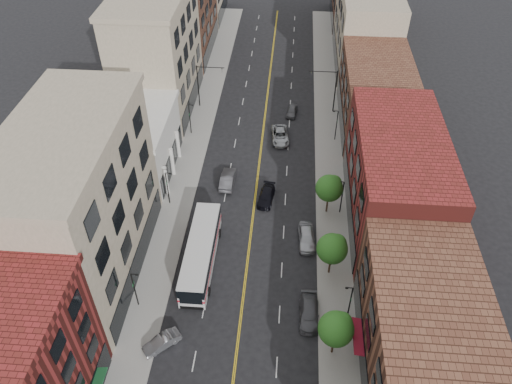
% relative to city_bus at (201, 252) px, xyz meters
% --- Properties ---
extents(ground, '(220.00, 220.00, 0.00)m').
position_rel_city_bus_xyz_m(ground, '(5.21, -14.30, -1.97)').
color(ground, black).
rests_on(ground, ground).
extents(sidewalk_left, '(4.00, 110.00, 0.15)m').
position_rel_city_bus_xyz_m(sidewalk_left, '(-4.79, 20.70, -1.89)').
color(sidewalk_left, gray).
rests_on(sidewalk_left, ground).
extents(sidewalk_right, '(4.00, 110.00, 0.15)m').
position_rel_city_bus_xyz_m(sidewalk_right, '(15.21, 20.70, -1.89)').
color(sidewalk_right, gray).
rests_on(sidewalk_right, ground).
extents(bldg_l_tanoffice, '(10.00, 22.00, 18.00)m').
position_rel_city_bus_xyz_m(bldg_l_tanoffice, '(-11.79, -1.30, 7.03)').
color(bldg_l_tanoffice, gray).
rests_on(bldg_l_tanoffice, ground).
extents(bldg_l_white, '(10.00, 14.00, 8.00)m').
position_rel_city_bus_xyz_m(bldg_l_white, '(-11.79, 16.70, 2.03)').
color(bldg_l_white, silver).
rests_on(bldg_l_white, ground).
extents(bldg_l_far_a, '(10.00, 20.00, 18.00)m').
position_rel_city_bus_xyz_m(bldg_l_far_a, '(-11.79, 33.70, 7.03)').
color(bldg_l_far_a, gray).
rests_on(bldg_l_far_a, ground).
extents(bldg_l_far_b, '(10.00, 20.00, 15.00)m').
position_rel_city_bus_xyz_m(bldg_l_far_b, '(-11.79, 53.70, 5.53)').
color(bldg_l_far_b, brown).
rests_on(bldg_l_far_b, ground).
extents(bldg_r_near, '(10.00, 26.00, 10.00)m').
position_rel_city_bus_xyz_m(bldg_r_near, '(22.21, -14.30, 3.03)').
color(bldg_r_near, brown).
rests_on(bldg_r_near, ground).
extents(bldg_r_mid, '(10.00, 22.00, 12.00)m').
position_rel_city_bus_xyz_m(bldg_r_mid, '(22.21, 9.70, 4.03)').
color(bldg_r_mid, maroon).
rests_on(bldg_r_mid, ground).
extents(bldg_r_far_a, '(10.00, 20.00, 10.00)m').
position_rel_city_bus_xyz_m(bldg_r_far_a, '(22.21, 30.70, 3.03)').
color(bldg_r_far_a, brown).
rests_on(bldg_r_far_a, ground).
extents(bldg_r_far_b, '(10.00, 22.00, 14.00)m').
position_rel_city_bus_xyz_m(bldg_r_far_b, '(22.21, 51.70, 5.03)').
color(bldg_r_far_b, gray).
rests_on(bldg_r_far_b, ground).
extents(tree_r_1, '(3.40, 3.40, 5.59)m').
position_rel_city_bus_xyz_m(tree_r_1, '(14.59, -10.23, 2.16)').
color(tree_r_1, black).
rests_on(tree_r_1, sidewalk_right).
extents(tree_r_2, '(3.40, 3.40, 5.59)m').
position_rel_city_bus_xyz_m(tree_r_2, '(14.59, -0.23, 2.16)').
color(tree_r_2, black).
rests_on(tree_r_2, sidewalk_right).
extents(tree_r_3, '(3.40, 3.40, 5.59)m').
position_rel_city_bus_xyz_m(tree_r_3, '(14.59, 9.77, 2.16)').
color(tree_r_3, black).
rests_on(tree_r_3, sidewalk_right).
extents(lamp_l_1, '(0.81, 0.55, 5.05)m').
position_rel_city_bus_xyz_m(lamp_l_1, '(-5.75, -6.30, 1.00)').
color(lamp_l_1, black).
rests_on(lamp_l_1, sidewalk_left).
extents(lamp_l_2, '(0.81, 0.55, 5.05)m').
position_rel_city_bus_xyz_m(lamp_l_2, '(-5.75, 9.70, 1.00)').
color(lamp_l_2, black).
rests_on(lamp_l_2, sidewalk_left).
extents(lamp_l_3, '(0.81, 0.55, 5.05)m').
position_rel_city_bus_xyz_m(lamp_l_3, '(-5.75, 25.70, 1.00)').
color(lamp_l_3, black).
rests_on(lamp_l_3, sidewalk_left).
extents(lamp_r_1, '(0.81, 0.55, 5.05)m').
position_rel_city_bus_xyz_m(lamp_r_1, '(16.16, -6.30, 1.00)').
color(lamp_r_1, black).
rests_on(lamp_r_1, sidewalk_right).
extents(lamp_r_2, '(0.81, 0.55, 5.05)m').
position_rel_city_bus_xyz_m(lamp_r_2, '(16.16, 9.70, 1.00)').
color(lamp_r_2, black).
rests_on(lamp_r_2, sidewalk_right).
extents(lamp_r_3, '(0.81, 0.55, 5.05)m').
position_rel_city_bus_xyz_m(lamp_r_3, '(16.16, 25.70, 1.00)').
color(lamp_r_3, black).
rests_on(lamp_r_3, sidewalk_right).
extents(signal_mast_left, '(4.49, 0.18, 7.20)m').
position_rel_city_bus_xyz_m(signal_mast_left, '(-5.06, 33.70, 2.68)').
color(signal_mast_left, black).
rests_on(signal_mast_left, sidewalk_left).
extents(signal_mast_right, '(4.49, 0.18, 7.20)m').
position_rel_city_bus_xyz_m(signal_mast_right, '(15.47, 33.70, 2.68)').
color(signal_mast_right, black).
rests_on(signal_mast_right, sidewalk_right).
extents(city_bus, '(3.21, 13.18, 3.38)m').
position_rel_city_bus_xyz_m(city_bus, '(0.00, 0.00, 0.00)').
color(city_bus, silver).
rests_on(city_bus, ground).
extents(car_angle_b, '(3.79, 3.53, 1.27)m').
position_rel_city_bus_xyz_m(car_angle_b, '(-2.19, -10.88, -1.33)').
color(car_angle_b, '#93959A').
rests_on(car_angle_b, ground).
extents(car_parked_mid, '(2.09, 4.97, 1.43)m').
position_rel_city_bus_xyz_m(car_parked_mid, '(12.25, -6.35, -1.25)').
color(car_parked_mid, '#494A4E').
rests_on(car_parked_mid, ground).
extents(car_parked_far, '(2.30, 4.99, 1.66)m').
position_rel_city_bus_xyz_m(car_parked_far, '(11.97, 4.29, -1.14)').
color(car_parked_far, '#AEB1B6').
rests_on(car_parked_far, ground).
extents(car_lane_behind, '(1.85, 5.01, 1.64)m').
position_rel_city_bus_xyz_m(car_lane_behind, '(1.26, 14.29, -1.15)').
color(car_lane_behind, '#46464A').
rests_on(car_lane_behind, ground).
extents(car_lane_a, '(2.44, 4.84, 1.35)m').
position_rel_city_bus_xyz_m(car_lane_a, '(6.71, 11.37, -1.29)').
color(car_lane_a, black).
rests_on(car_lane_a, ground).
extents(car_lane_b, '(3.10, 5.68, 1.51)m').
position_rel_city_bus_xyz_m(car_lane_b, '(7.93, 25.18, -1.21)').
color(car_lane_b, '#9EA2A6').
rests_on(car_lane_b, ground).
extents(car_lane_c, '(2.00, 3.91, 1.27)m').
position_rel_city_bus_xyz_m(car_lane_c, '(9.55, 32.38, -1.33)').
color(car_lane_c, '#515156').
rests_on(car_lane_c, ground).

